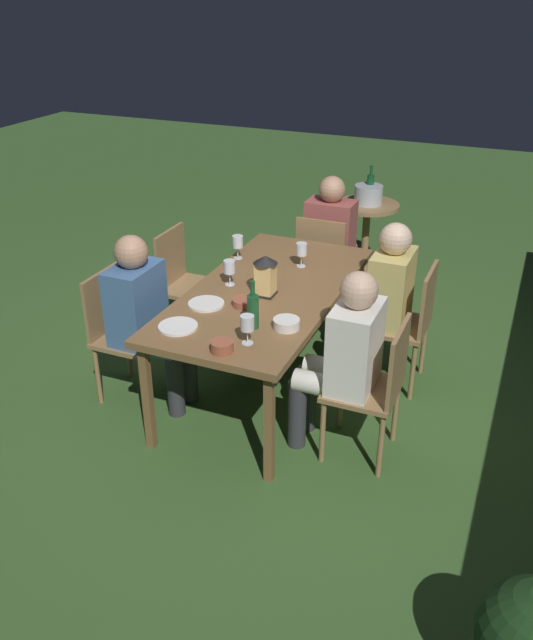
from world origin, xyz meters
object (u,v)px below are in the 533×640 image
(chair_side_right_b, at_px, (375,384))
(wine_glass_c, at_px, (247,324))
(person_in_mustard, at_px, (381,295))
(plate_b, at_px, (206,304))
(green_bottle_on_table, at_px, (253,310))
(bowl_salad, at_px, (222,346))
(ice_bucket, at_px, (369,193))
(dining_table, at_px, (266,297))
(chair_head_near, at_px, (324,261))
(person_in_blue, at_px, (146,314))
(lantern_centerpiece, at_px, (265,273))
(side_table, at_px, (366,226))
(wine_glass_d, at_px, (229,268))
(chair_side_left_a, at_px, (185,280))
(bowl_bread, at_px, (245,302))
(chair_side_right_a, at_px, (408,321))
(person_in_rust, at_px, (332,236))
(chair_side_left_b, at_px, (122,329))
(wine_glass_b, at_px, (238,243))
(bowl_olives, at_px, (286,323))
(plate_a, at_px, (178,326))
(person_in_cream, at_px, (343,354))
(wine_glass_a, at_px, (301,250))

(chair_side_right_b, relative_size, wine_glass_c, 5.15)
(person_in_mustard, bearing_deg, plate_b, -49.15)
(green_bottle_on_table, bearing_deg, bowl_salad, -7.84)
(person_in_mustard, xyz_separation_m, ice_bucket, (-1.86, -0.60, 0.12))
(dining_table, relative_size, bowl_salad, 15.00)
(chair_head_near, relative_size, person_in_blue, 0.76)
(lantern_centerpiece, distance_m, side_table, 2.40)
(green_bottle_on_table, xyz_separation_m, wine_glass_d, (-0.48, -0.38, 0.01))
(chair_side_left_a, distance_m, bowl_bread, 1.11)
(chair_side_right_a, relative_size, side_table, 1.32)
(person_in_rust, bearing_deg, chair_side_left_b, -25.08)
(dining_table, xyz_separation_m, ice_bucket, (-2.28, 0.05, 0.06))
(dining_table, xyz_separation_m, wine_glass_c, (0.69, 0.18, 0.17))
(wine_glass_b, relative_size, side_table, 0.26)
(person_in_blue, xyz_separation_m, bowl_olives, (0.02, 0.96, 0.14))
(chair_side_right_b, height_order, plate_a, chair_side_right_b)
(chair_head_near, distance_m, chair_side_right_a, 1.14)
(chair_head_near, bearing_deg, bowl_olives, 10.78)
(side_table, bearing_deg, chair_side_left_b, -18.44)
(dining_table, relative_size, person_in_cream, 1.64)
(wine_glass_c, bearing_deg, bowl_salad, -34.65)
(chair_side_right_a, height_order, lantern_centerpiece, lantern_centerpiece)
(wine_glass_a, distance_m, plate_a, 1.18)
(person_in_rust, bearing_deg, chair_side_right_a, 41.36)
(person_in_mustard, relative_size, plate_a, 5.05)
(wine_glass_b, bearing_deg, plate_a, 6.86)
(chair_side_right_a, relative_size, lantern_centerpiece, 3.28)
(plate_a, bearing_deg, green_bottle_on_table, 113.35)
(chair_side_left_b, distance_m, person_in_blue, 0.25)
(lantern_centerpiece, bearing_deg, wine_glass_a, 175.01)
(chair_side_left_a, relative_size, wine_glass_b, 5.15)
(person_in_cream, bearing_deg, person_in_blue, -90.00)
(wine_glass_a, distance_m, bowl_olives, 0.92)
(bowl_olives, bearing_deg, wine_glass_c, -27.87)
(person_in_blue, bearing_deg, wine_glass_b, 162.70)
(chair_side_left_b, height_order, bowl_bread, chair_side_left_b)
(green_bottle_on_table, xyz_separation_m, wine_glass_c, (0.18, 0.05, 0.01))
(green_bottle_on_table, bearing_deg, person_in_rust, -176.00)
(wine_glass_b, distance_m, bowl_bread, 0.77)
(person_in_cream, height_order, person_in_blue, same)
(chair_side_left_a, distance_m, wine_glass_b, 0.59)
(bowl_bread, xyz_separation_m, side_table, (-2.55, 0.08, -0.33))
(wine_glass_a, bearing_deg, ice_bucket, -179.44)
(chair_side_left_a, bearing_deg, dining_table, 63.41)
(chair_head_near, relative_size, side_table, 1.32)
(chair_side_right_b, height_order, chair_side_left_b, same)
(person_in_blue, distance_m, bowl_bread, 0.65)
(bowl_bread, bearing_deg, chair_side_right_a, 128.41)
(chair_side_right_b, distance_m, person_in_rust, 2.00)
(chair_head_near, distance_m, person_in_blue, 1.75)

